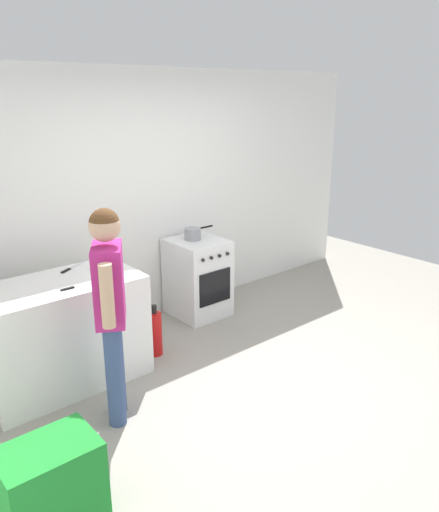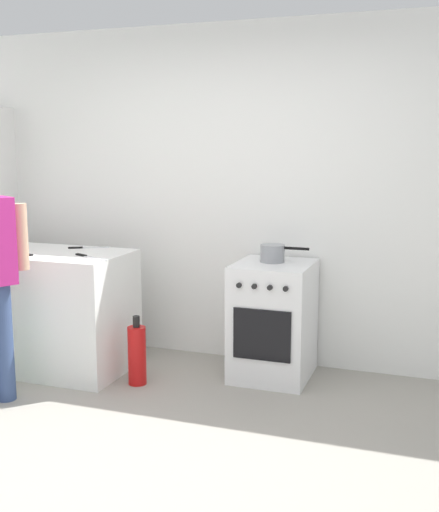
% 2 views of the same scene
% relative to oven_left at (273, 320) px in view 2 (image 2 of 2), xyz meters
% --- Properties ---
extents(ground_plane, '(8.00, 8.00, 0.00)m').
position_rel_oven_left_xyz_m(ground_plane, '(-0.35, -1.58, -0.43)').
color(ground_plane, gray).
extents(back_wall, '(6.00, 0.10, 2.60)m').
position_rel_oven_left_xyz_m(back_wall, '(-0.35, 0.37, 0.87)').
color(back_wall, white).
rests_on(back_wall, ground).
extents(counter_unit, '(1.30, 0.70, 0.90)m').
position_rel_oven_left_xyz_m(counter_unit, '(-1.70, -0.38, 0.02)').
color(counter_unit, white).
rests_on(counter_unit, ground).
extents(oven_left, '(0.55, 0.62, 0.85)m').
position_rel_oven_left_xyz_m(oven_left, '(0.00, 0.00, 0.00)').
color(oven_left, white).
rests_on(oven_left, ground).
extents(pot, '(0.36, 0.18, 0.13)m').
position_rel_oven_left_xyz_m(pot, '(-0.02, 0.04, 0.49)').
color(pot, gray).
rests_on(pot, oven_left).
extents(knife_carving, '(0.33, 0.04, 0.01)m').
position_rel_oven_left_xyz_m(knife_carving, '(-1.80, -0.57, 0.48)').
color(knife_carving, silver).
rests_on(knife_carving, counter_unit).
extents(knife_bread, '(0.33, 0.18, 0.01)m').
position_rel_oven_left_xyz_m(knife_bread, '(-1.22, -0.49, 0.48)').
color(knife_bread, silver).
rests_on(knife_bread, counter_unit).
extents(knife_chef, '(0.28, 0.18, 0.01)m').
position_rel_oven_left_xyz_m(knife_chef, '(-1.46, -0.13, 0.48)').
color(knife_chef, silver).
rests_on(knife_chef, counter_unit).
extents(fire_extinguisher, '(0.13, 0.13, 0.50)m').
position_rel_oven_left_xyz_m(fire_extinguisher, '(-0.87, -0.48, -0.21)').
color(fire_extinguisher, red).
rests_on(fire_extinguisher, ground).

